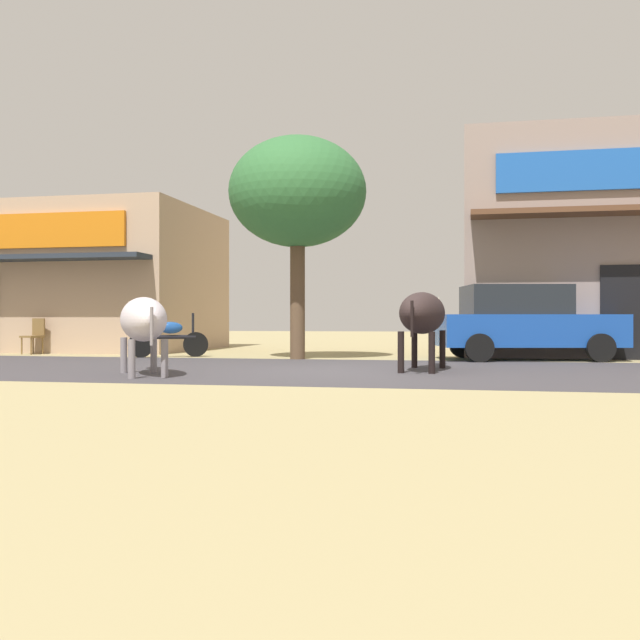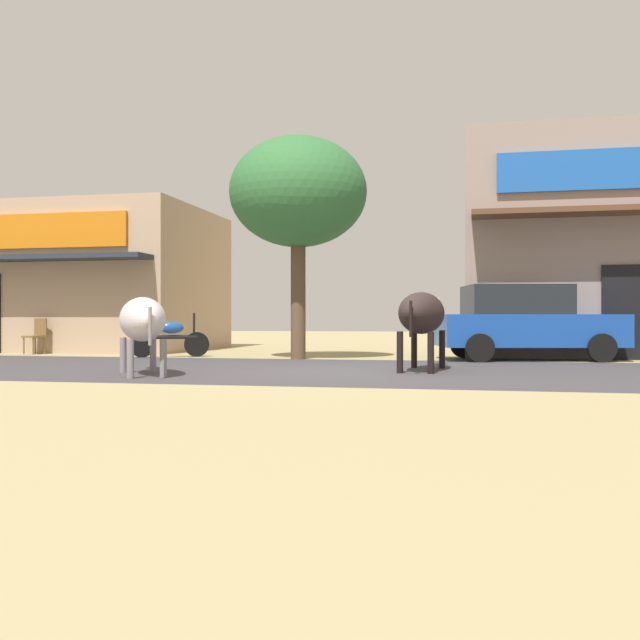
{
  "view_description": "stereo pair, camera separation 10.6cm",
  "coord_description": "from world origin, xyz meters",
  "px_view_note": "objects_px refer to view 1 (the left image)",
  "views": [
    {
      "loc": [
        2.15,
        -12.65,
        0.9
      ],
      "look_at": [
        -0.74,
        1.54,
        0.88
      ],
      "focal_mm": 40.87,
      "sensor_mm": 36.0,
      "label": 1
    },
    {
      "loc": [
        2.26,
        -12.62,
        0.9
      ],
      "look_at": [
        -0.74,
        1.54,
        0.88
      ],
      "focal_mm": 40.87,
      "sensor_mm": 36.0,
      "label": 2
    }
  ],
  "objects_px": {
    "parked_motorcycle": "(170,338)",
    "cow_far_dark": "(423,314)",
    "parked_hatchback_car": "(524,322)",
    "cow_near_brown": "(143,320)",
    "roadside_tree": "(298,193)",
    "cafe_chair_near_tree": "(35,334)"
  },
  "relations": [
    {
      "from": "parked_motorcycle",
      "to": "roadside_tree",
      "type": "bearing_deg",
      "value": -3.4
    },
    {
      "from": "parked_motorcycle",
      "to": "cow_near_brown",
      "type": "distance_m",
      "value": 5.54
    },
    {
      "from": "roadside_tree",
      "to": "cow_far_dark",
      "type": "bearing_deg",
      "value": -46.0
    },
    {
      "from": "parked_motorcycle",
      "to": "cow_far_dark",
      "type": "height_order",
      "value": "cow_far_dark"
    },
    {
      "from": "roadside_tree",
      "to": "cow_near_brown",
      "type": "bearing_deg",
      "value": -105.17
    },
    {
      "from": "roadside_tree",
      "to": "cafe_chair_near_tree",
      "type": "height_order",
      "value": "roadside_tree"
    },
    {
      "from": "cow_near_brown",
      "to": "parked_motorcycle",
      "type": "bearing_deg",
      "value": 108.81
    },
    {
      "from": "parked_hatchback_car",
      "to": "cow_near_brown",
      "type": "height_order",
      "value": "parked_hatchback_car"
    },
    {
      "from": "parked_motorcycle",
      "to": "cow_far_dark",
      "type": "bearing_deg",
      "value": -28.16
    },
    {
      "from": "cow_far_dark",
      "to": "cafe_chair_near_tree",
      "type": "bearing_deg",
      "value": 158.51
    },
    {
      "from": "cafe_chair_near_tree",
      "to": "cow_far_dark",
      "type": "bearing_deg",
      "value": -21.49
    },
    {
      "from": "parked_hatchback_car",
      "to": "parked_motorcycle",
      "type": "bearing_deg",
      "value": -176.51
    },
    {
      "from": "parked_hatchback_car",
      "to": "parked_motorcycle",
      "type": "height_order",
      "value": "parked_hatchback_car"
    },
    {
      "from": "cow_near_brown",
      "to": "cow_far_dark",
      "type": "height_order",
      "value": "cow_far_dark"
    },
    {
      "from": "parked_motorcycle",
      "to": "cow_far_dark",
      "type": "distance_m",
      "value": 6.98
    },
    {
      "from": "roadside_tree",
      "to": "cow_far_dark",
      "type": "height_order",
      "value": "roadside_tree"
    },
    {
      "from": "parked_hatchback_car",
      "to": "cow_far_dark",
      "type": "height_order",
      "value": "parked_hatchback_car"
    },
    {
      "from": "cow_far_dark",
      "to": "parked_motorcycle",
      "type": "bearing_deg",
      "value": 151.84
    },
    {
      "from": "roadside_tree",
      "to": "cow_far_dark",
      "type": "relative_size",
      "value": 1.85
    },
    {
      "from": "roadside_tree",
      "to": "cow_far_dark",
      "type": "xyz_separation_m",
      "value": [
        2.99,
        -3.1,
        -2.74
      ]
    },
    {
      "from": "roadside_tree",
      "to": "cow_near_brown",
      "type": "height_order",
      "value": "roadside_tree"
    },
    {
      "from": "roadside_tree",
      "to": "cafe_chair_near_tree",
      "type": "distance_m",
      "value": 7.89
    }
  ]
}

